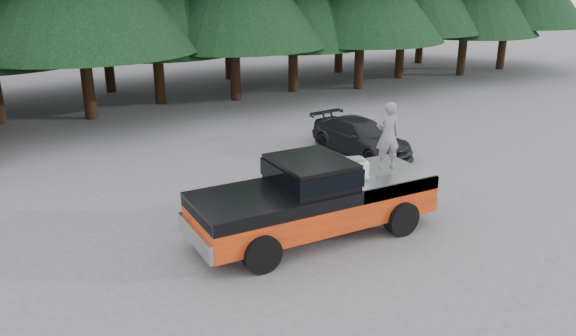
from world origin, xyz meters
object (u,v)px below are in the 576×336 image
pickup_truck (314,209)px  parked_car (361,137)px  air_compressor (353,170)px  man_on_bed (388,135)px

pickup_truck → parked_car: size_ratio=1.48×
air_compressor → man_on_bed: bearing=27.0°
pickup_truck → man_on_bed: 2.59m
man_on_bed → parked_car: size_ratio=0.42×
air_compressor → man_on_bed: 1.34m
pickup_truck → parked_car: pickup_truck is taller
air_compressor → man_on_bed: (1.16, 0.22, 0.63)m
pickup_truck → air_compressor: air_compressor is taller
air_compressor → man_on_bed: man_on_bed is taller
air_compressor → parked_car: bearing=68.4°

